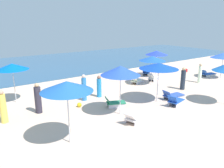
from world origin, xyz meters
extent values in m
cube|color=#31597E|center=(0.00, 22.22, 0.06)|extent=(60.00, 15.57, 0.12)
cylinder|color=silver|center=(4.24, 8.53, 0.99)|extent=(0.05, 0.05, 1.97)
cone|color=blue|center=(4.24, 8.53, 2.16)|extent=(2.14, 2.14, 0.37)
cube|color=silver|center=(3.61, 9.27, 0.11)|extent=(1.04, 0.47, 0.22)
cube|color=silver|center=(3.42, 9.72, 0.11)|extent=(1.04, 0.47, 0.22)
cube|color=silver|center=(3.52, 9.49, 0.25)|extent=(1.36, 1.02, 0.06)
cube|color=silver|center=(3.00, 9.27, 0.46)|extent=(0.58, 0.66, 0.44)
cylinder|color=silver|center=(-1.58, 5.24, 1.12)|extent=(0.05, 0.05, 2.24)
cone|color=blue|center=(-1.58, 5.24, 2.49)|extent=(2.14, 2.14, 0.50)
cube|color=silver|center=(-1.20, 6.02, 0.12)|extent=(0.93, 0.45, 0.24)
cube|color=silver|center=(-1.00, 6.47, 0.12)|extent=(0.93, 0.45, 0.24)
cube|color=#267F55|center=(-1.10, 6.25, 0.27)|extent=(1.25, 0.98, 0.06)
cube|color=#267F55|center=(-1.56, 6.45, 0.46)|extent=(0.51, 0.63, 0.40)
cube|color=silver|center=(-1.43, 3.74, 0.10)|extent=(1.01, 0.28, 0.20)
cube|color=silver|center=(-1.56, 4.28, 0.10)|extent=(1.01, 0.28, 0.20)
cube|color=white|center=(-1.50, 4.01, 0.23)|extent=(1.26, 0.89, 0.06)
cube|color=white|center=(-2.00, 3.89, 0.43)|extent=(0.55, 0.69, 0.42)
cylinder|color=silver|center=(1.60, 5.44, 1.08)|extent=(0.05, 0.05, 2.17)
cone|color=#1342BB|center=(1.60, 5.44, 2.34)|extent=(2.45, 2.45, 0.36)
cube|color=silver|center=(2.92, 4.89, 0.10)|extent=(1.25, 0.16, 0.20)
cube|color=silver|center=(2.97, 5.46, 0.10)|extent=(1.25, 0.16, 0.20)
cube|color=#3252A4|center=(2.94, 5.17, 0.23)|extent=(1.45, 0.81, 0.06)
cube|color=#3252A4|center=(2.30, 5.24, 0.43)|extent=(0.32, 0.67, 0.42)
cube|color=silver|center=(2.14, 4.05, 0.13)|extent=(0.99, 0.24, 0.26)
cube|color=silver|center=(2.04, 4.55, 0.13)|extent=(0.99, 0.24, 0.26)
cube|color=blue|center=(2.09, 4.30, 0.29)|extent=(1.22, 0.81, 0.06)
cube|color=blue|center=(1.59, 4.20, 0.50)|extent=(0.42, 0.62, 0.46)
cylinder|color=silver|center=(-5.15, 4.14, 1.15)|extent=(0.05, 0.05, 2.29)
cone|color=#215DB2|center=(-5.15, 4.14, 2.50)|extent=(2.12, 2.12, 0.42)
cylinder|color=silver|center=(6.51, 10.19, 1.03)|extent=(0.05, 0.05, 2.07)
cone|color=blue|center=(6.51, 10.19, 2.25)|extent=(2.01, 2.01, 0.38)
cube|color=silver|center=(6.53, 11.04, 0.12)|extent=(0.94, 0.64, 0.24)
cube|color=silver|center=(6.26, 11.45, 0.12)|extent=(0.94, 0.64, 0.24)
cube|color=#2556A8|center=(6.40, 11.25, 0.27)|extent=(1.34, 1.16, 0.06)
cube|color=#2556A8|center=(5.93, 10.94, 0.52)|extent=(0.62, 0.67, 0.53)
cube|color=silver|center=(5.44, 9.09, 0.11)|extent=(1.07, 0.39, 0.22)
cube|color=silver|center=(5.29, 9.55, 0.11)|extent=(1.07, 0.39, 0.22)
cube|color=silver|center=(5.37, 9.32, 0.25)|extent=(1.35, 0.93, 0.06)
cube|color=silver|center=(4.83, 9.14, 0.46)|extent=(0.56, 0.64, 0.44)
cylinder|color=silver|center=(10.93, 6.28, 0.94)|extent=(0.05, 0.05, 1.88)
cone|color=blue|center=(10.93, 6.28, 2.09)|extent=(2.20, 2.20, 0.43)
cube|color=silver|center=(10.74, 7.10, 0.10)|extent=(1.22, 0.27, 0.20)
cube|color=silver|center=(10.84, 7.62, 0.10)|extent=(1.22, 0.27, 0.20)
cube|color=#2958B0|center=(10.79, 7.36, 0.23)|extent=(1.46, 0.86, 0.06)
cube|color=#2958B0|center=(10.16, 7.48, 0.44)|extent=(0.36, 0.62, 0.44)
cylinder|color=silver|center=(-5.82, 10.64, 1.07)|extent=(0.05, 0.05, 2.14)
cone|color=blue|center=(-5.82, 10.64, 2.33)|extent=(1.98, 1.98, 0.38)
cylinder|color=#302C3A|center=(-5.18, 8.10, 0.76)|extent=(0.39, 0.39, 1.51)
sphere|color=tan|center=(-5.18, 8.10, 1.62)|extent=(0.24, 0.24, 0.24)
cylinder|color=#232E3C|center=(5.15, 6.14, 0.74)|extent=(0.45, 0.45, 1.48)
sphere|color=tan|center=(5.15, 6.14, 1.59)|extent=(0.25, 0.25, 0.25)
cylinder|color=#F9D655|center=(-7.01, 7.87, 0.75)|extent=(0.47, 0.47, 1.50)
sphere|color=tan|center=(-7.01, 7.87, 1.61)|extent=(0.24, 0.24, 0.24)
cylinder|color=#268BD0|center=(-0.92, 8.41, 0.64)|extent=(0.37, 0.37, 1.27)
sphere|color=#8E5F4D|center=(-0.92, 8.41, 1.38)|extent=(0.24, 0.24, 0.24)
cylinder|color=#3282CF|center=(-2.09, 8.40, 0.75)|extent=(0.34, 0.34, 1.51)
sphere|color=beige|center=(-2.09, 8.40, 1.62)|extent=(0.25, 0.25, 0.25)
cylinder|color=white|center=(7.96, 6.53, 0.71)|extent=(0.33, 0.33, 1.42)
sphere|color=beige|center=(7.96, 6.53, 1.53)|extent=(0.25, 0.25, 0.25)
cube|color=red|center=(10.64, 9.92, 0.15)|extent=(0.49, 0.58, 0.30)
sphere|color=yellow|center=(-2.92, 7.52, 0.14)|extent=(0.28, 0.28, 0.28)
camera|label=1|loc=(-8.57, -3.65, 4.94)|focal=35.03mm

